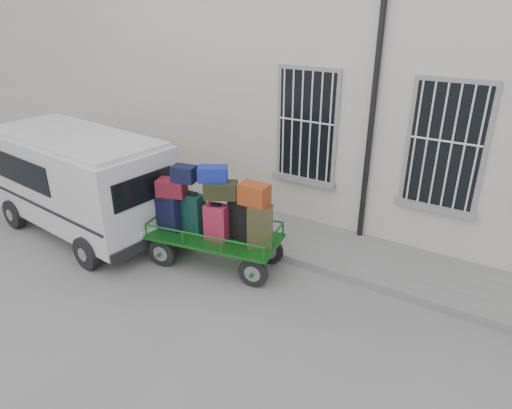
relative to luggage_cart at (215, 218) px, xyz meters
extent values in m
plane|color=slate|center=(1.01, -0.59, -0.99)|extent=(80.00, 80.00, 0.00)
cube|color=beige|center=(1.01, 4.91, 2.01)|extent=(24.00, 5.00, 6.00)
cylinder|color=black|center=(1.96, 2.33, 1.81)|extent=(0.11, 0.11, 5.60)
cube|color=black|center=(0.61, 2.39, 1.26)|extent=(1.20, 0.08, 2.20)
cube|color=gray|center=(0.61, 2.37, 0.10)|extent=(1.45, 0.22, 0.12)
cube|color=black|center=(3.31, 2.39, 1.26)|extent=(1.20, 0.08, 2.20)
cube|color=gray|center=(3.31, 2.37, 0.10)|extent=(1.45, 0.22, 0.12)
cube|color=slate|center=(1.01, 1.61, -0.92)|extent=(24.00, 1.70, 0.15)
cylinder|color=black|center=(-0.85, -0.57, -0.72)|extent=(0.55, 0.16, 0.55)
cylinder|color=gray|center=(-0.85, -0.57, -0.72)|extent=(0.31, 0.15, 0.30)
cylinder|color=black|center=(-1.00, 0.25, -0.72)|extent=(0.55, 0.16, 0.55)
cylinder|color=gray|center=(-1.00, 0.25, -0.72)|extent=(0.31, 0.15, 0.30)
cylinder|color=black|center=(0.97, -0.23, -0.72)|extent=(0.55, 0.16, 0.55)
cylinder|color=gray|center=(0.97, -0.23, -0.72)|extent=(0.31, 0.15, 0.30)
cylinder|color=black|center=(0.82, 0.58, -0.72)|extent=(0.55, 0.16, 0.55)
cylinder|color=gray|center=(0.82, 0.58, -0.72)|extent=(0.31, 0.15, 0.30)
cube|color=#155E19|center=(-0.01, 0.01, -0.40)|extent=(2.56, 1.51, 0.05)
cylinder|color=#155E19|center=(-1.46, -0.26, -0.23)|extent=(0.32, 0.10, 0.61)
cube|color=black|center=(-0.92, -0.20, -0.02)|extent=(0.56, 0.29, 0.69)
cube|color=black|center=(-0.92, -0.20, 0.34)|extent=(0.24, 0.17, 0.03)
cube|color=#0C2D25|center=(-0.44, -0.06, 0.01)|extent=(0.46, 0.27, 0.75)
cube|color=black|center=(-0.44, -0.06, 0.40)|extent=(0.20, 0.15, 0.03)
cube|color=maroon|center=(0.09, -0.07, -0.04)|extent=(0.45, 0.31, 0.66)
cube|color=black|center=(0.09, -0.07, 0.31)|extent=(0.19, 0.15, 0.03)
cube|color=black|center=(0.49, 0.18, 0.03)|extent=(0.48, 0.28, 0.79)
cube|color=black|center=(0.49, 0.18, 0.44)|extent=(0.21, 0.16, 0.03)
cube|color=#39391C|center=(0.89, 0.13, 0.01)|extent=(0.53, 0.48, 0.75)
cube|color=black|center=(0.89, 0.13, 0.39)|extent=(0.20, 0.18, 0.03)
cube|color=maroon|center=(-0.81, -0.19, 0.48)|extent=(0.60, 0.48, 0.31)
cube|color=black|center=(0.15, 0.01, 0.57)|extent=(0.66, 0.56, 0.29)
cube|color=maroon|center=(0.74, 0.18, 0.56)|extent=(0.51, 0.33, 0.37)
cube|color=black|center=(-0.54, -0.13, 0.78)|extent=(0.47, 0.37, 0.29)
cube|color=navy|center=(0.00, 0.00, 0.85)|extent=(0.58, 0.51, 0.26)
cube|color=silver|center=(-3.24, -0.34, 0.22)|extent=(4.33, 2.21, 1.71)
cube|color=silver|center=(-3.24, -0.34, 1.11)|extent=(4.13, 2.05, 0.09)
cube|color=black|center=(-5.30, -0.14, 0.55)|extent=(0.33, 1.57, 0.71)
cube|color=black|center=(-3.90, -1.19, 0.50)|extent=(2.08, 0.24, 0.59)
cube|color=black|center=(-1.16, -0.55, 0.50)|extent=(0.17, 1.32, 0.52)
cube|color=black|center=(-1.17, -0.55, -0.59)|extent=(0.27, 1.75, 0.21)
cube|color=white|center=(-1.13, -0.55, -0.37)|extent=(0.07, 0.40, 0.11)
cylinder|color=black|center=(-4.70, -1.07, -0.67)|extent=(0.66, 0.27, 0.64)
cylinder|color=black|center=(-4.52, 0.66, -0.67)|extent=(0.66, 0.27, 0.64)
cylinder|color=black|center=(-1.96, -1.35, -0.67)|extent=(0.66, 0.27, 0.64)
cylinder|color=black|center=(-1.79, 0.39, -0.67)|extent=(0.66, 0.27, 0.64)
camera|label=1|loc=(4.60, -5.90, 3.61)|focal=32.00mm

